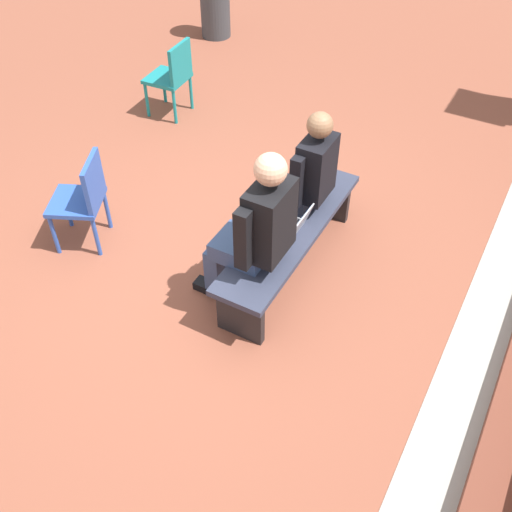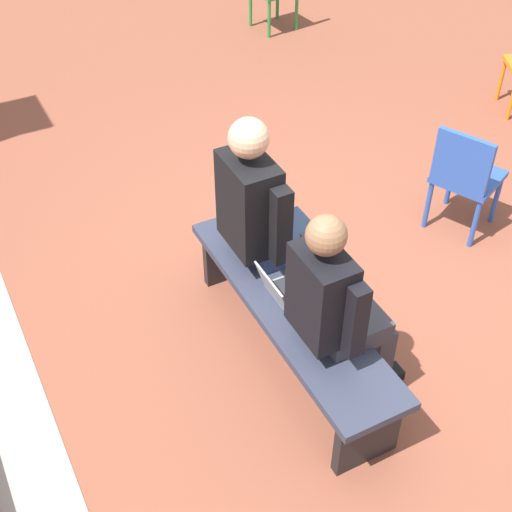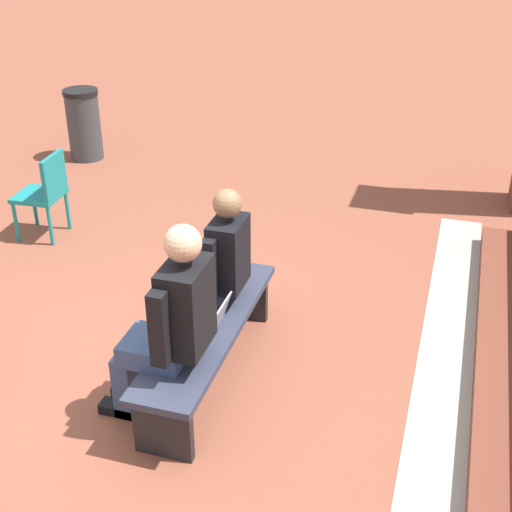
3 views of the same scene
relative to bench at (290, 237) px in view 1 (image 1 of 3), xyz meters
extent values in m
plane|color=brown|center=(0.30, -0.33, -0.35)|extent=(60.00, 60.00, 0.00)
cube|color=#A8A399|center=(0.00, 1.59, -0.35)|extent=(6.29, 0.40, 0.01)
cube|color=#33384C|center=(0.00, 0.00, 0.07)|extent=(1.80, 0.44, 0.05)
cube|color=black|center=(-0.80, 0.00, -0.15)|extent=(0.06, 0.37, 0.40)
cube|color=black|center=(0.80, 0.00, -0.15)|extent=(0.06, 0.37, 0.40)
cube|color=#383842|center=(-0.34, -0.16, 0.15)|extent=(0.31, 0.36, 0.13)
cube|color=#383842|center=(-0.42, -0.34, -0.13)|extent=(0.10, 0.11, 0.45)
cube|color=black|center=(-0.42, -0.40, -0.32)|extent=(0.10, 0.22, 0.06)
cube|color=#383842|center=(-0.26, -0.34, -0.13)|extent=(0.10, 0.11, 0.45)
cube|color=black|center=(-0.26, -0.40, -0.32)|extent=(0.10, 0.22, 0.06)
cube|color=black|center=(-0.34, 0.04, 0.47)|extent=(0.35, 0.22, 0.51)
cube|color=navy|center=(-0.34, -0.08, 0.43)|extent=(0.05, 0.01, 0.31)
cube|color=black|center=(-0.56, -0.03, 0.45)|extent=(0.08, 0.09, 0.43)
cube|color=black|center=(-0.12, -0.03, 0.45)|extent=(0.08, 0.09, 0.43)
sphere|color=#8C6647|center=(-0.34, 0.04, 0.85)|extent=(0.20, 0.20, 0.20)
cube|color=#384C75|center=(0.44, -0.18, 0.16)|extent=(0.35, 0.41, 0.14)
cube|color=#384C75|center=(0.35, -0.39, -0.13)|extent=(0.11, 0.12, 0.45)
cube|color=black|center=(0.35, -0.45, -0.32)|extent=(0.11, 0.24, 0.07)
cube|color=#384C75|center=(0.53, -0.39, -0.13)|extent=(0.11, 0.12, 0.45)
cube|color=black|center=(0.53, -0.45, -0.32)|extent=(0.11, 0.24, 0.07)
cube|color=black|center=(0.44, 0.04, 0.51)|extent=(0.39, 0.24, 0.57)
cube|color=black|center=(0.20, -0.03, 0.49)|extent=(0.09, 0.10, 0.48)
cube|color=black|center=(0.69, -0.03, 0.49)|extent=(0.09, 0.10, 0.48)
sphere|color=#DBAD89|center=(0.44, 0.04, 0.94)|extent=(0.22, 0.22, 0.22)
cube|color=#9EA0A5|center=(0.04, -0.04, 0.11)|extent=(0.32, 0.22, 0.02)
cube|color=#2D2D33|center=(0.04, -0.05, 0.12)|extent=(0.29, 0.15, 0.00)
cube|color=#9EA0A5|center=(0.04, 0.10, 0.21)|extent=(0.32, 0.07, 0.19)
cube|color=#33519E|center=(0.04, 0.09, 0.21)|extent=(0.28, 0.06, 0.17)
cube|color=#2D56B7|center=(0.54, -1.73, 0.07)|extent=(0.56, 0.56, 0.04)
cube|color=#2D56B7|center=(0.46, -1.56, 0.29)|extent=(0.38, 0.20, 0.40)
cylinder|color=#2D56B7|center=(0.45, -1.97, -0.15)|extent=(0.04, 0.04, 0.40)
cylinder|color=#2D56B7|center=(0.78, -1.82, -0.15)|extent=(0.04, 0.04, 0.40)
cylinder|color=#2D56B7|center=(0.30, -1.64, -0.15)|extent=(0.04, 0.04, 0.40)
cylinder|color=#2D56B7|center=(0.63, -1.49, -0.15)|extent=(0.04, 0.04, 0.40)
cube|color=teal|center=(-1.63, -2.33, 0.07)|extent=(0.44, 0.44, 0.04)
cube|color=teal|center=(-1.64, -2.14, 0.29)|extent=(0.40, 0.06, 0.40)
cylinder|color=teal|center=(-1.80, -2.52, -0.15)|extent=(0.04, 0.04, 0.40)
cylinder|color=teal|center=(-1.44, -2.50, -0.15)|extent=(0.04, 0.04, 0.40)
cylinder|color=teal|center=(-1.82, -2.16, -0.15)|extent=(0.04, 0.04, 0.40)
cylinder|color=teal|center=(-1.46, -2.14, -0.15)|extent=(0.04, 0.04, 0.40)
cylinder|color=#383D42|center=(-3.66, -2.97, 0.05)|extent=(0.40, 0.40, 0.80)
camera|label=1|loc=(3.25, 1.49, 3.18)|focal=42.00mm
camera|label=2|loc=(-2.43, 1.49, 2.93)|focal=50.00mm
camera|label=3|loc=(3.76, 1.49, 2.81)|focal=50.00mm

